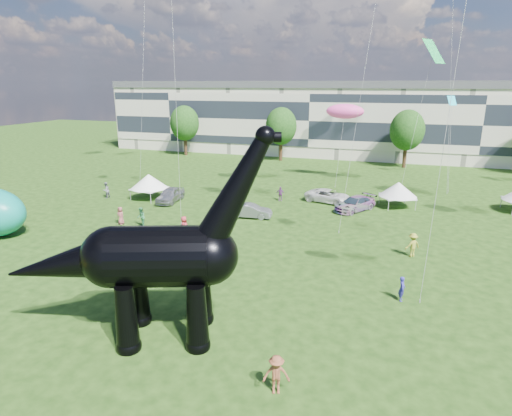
% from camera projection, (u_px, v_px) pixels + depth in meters
% --- Properties ---
extents(ground, '(220.00, 220.00, 0.00)m').
position_uv_depth(ground, '(234.00, 350.00, 21.21)').
color(ground, '#16330C').
rests_on(ground, ground).
extents(terrace_row, '(78.00, 11.00, 12.00)m').
position_uv_depth(terrace_row, '(315.00, 121.00, 78.41)').
color(terrace_row, beige).
rests_on(terrace_row, ground).
extents(tree_far_left, '(5.20, 5.20, 9.44)m').
position_uv_depth(tree_far_left, '(184.00, 120.00, 76.78)').
color(tree_far_left, '#382314').
rests_on(tree_far_left, ground).
extents(tree_mid_left, '(5.20, 5.20, 9.44)m').
position_uv_depth(tree_mid_left, '(281.00, 123.00, 71.34)').
color(tree_mid_left, '#382314').
rests_on(tree_mid_left, ground).
extents(tree_mid_right, '(5.20, 5.20, 9.44)m').
position_uv_depth(tree_mid_right, '(408.00, 127.00, 65.30)').
color(tree_mid_right, '#382314').
rests_on(tree_mid_right, ground).
extents(dinosaur_sculpture, '(13.59, 6.67, 11.29)m').
position_uv_depth(dinosaur_sculpture, '(151.00, 260.00, 21.32)').
color(dinosaur_sculpture, black).
rests_on(dinosaur_sculpture, ground).
extents(car_silver, '(2.29, 4.88, 1.61)m').
position_uv_depth(car_silver, '(170.00, 195.00, 47.45)').
color(car_silver, '#AEADB2').
rests_on(car_silver, ground).
extents(car_grey, '(4.33, 1.94, 1.38)m').
position_uv_depth(car_grey, '(250.00, 211.00, 41.93)').
color(car_grey, slate).
rests_on(car_grey, ground).
extents(car_white, '(5.56, 3.52, 1.43)m').
position_uv_depth(car_white, '(328.00, 196.00, 47.29)').
color(car_white, silver).
rests_on(car_white, ground).
extents(car_dark, '(4.50, 5.41, 1.48)m').
position_uv_depth(car_dark, '(355.00, 204.00, 44.18)').
color(car_dark, '#595960').
rests_on(car_dark, ground).
extents(gazebo_near, '(5.05, 5.05, 2.72)m').
position_uv_depth(gazebo_near, '(398.00, 190.00, 45.22)').
color(gazebo_near, silver).
rests_on(gazebo_near, ground).
extents(gazebo_left, '(4.82, 4.82, 2.87)m').
position_uv_depth(gazebo_left, '(149.00, 181.00, 48.41)').
color(gazebo_left, white).
rests_on(gazebo_left, ground).
extents(visitors, '(44.29, 30.79, 1.87)m').
position_uv_depth(visitors, '(256.00, 234.00, 34.88)').
color(visitors, navy).
rests_on(visitors, ground).
extents(kites, '(54.35, 45.49, 30.22)m').
position_uv_depth(kites, '(341.00, 32.00, 47.77)').
color(kites, red).
rests_on(kites, ground).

